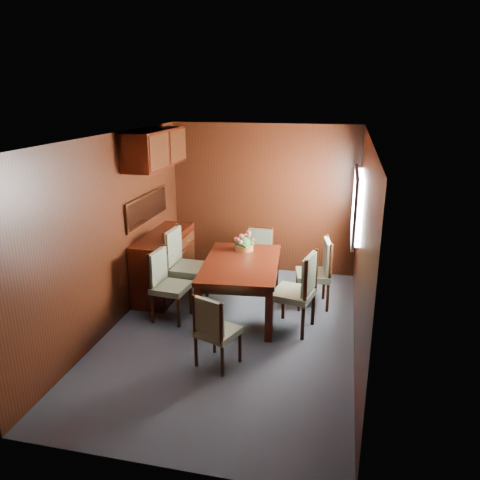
% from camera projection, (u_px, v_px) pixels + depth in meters
% --- Properties ---
extents(ground, '(4.50, 4.50, 0.00)m').
position_uv_depth(ground, '(231.00, 332.00, 5.84)').
color(ground, '#323B45').
rests_on(ground, ground).
extents(room_shell, '(3.06, 4.52, 2.41)m').
position_uv_depth(room_shell, '(228.00, 199.00, 5.67)').
color(room_shell, black).
rests_on(room_shell, ground).
extents(sideboard, '(0.48, 1.40, 0.90)m').
position_uv_depth(sideboard, '(165.00, 263.00, 6.89)').
color(sideboard, black).
rests_on(sideboard, ground).
extents(dining_table, '(1.11, 1.64, 0.73)m').
position_uv_depth(dining_table, '(241.00, 269.00, 6.18)').
color(dining_table, black).
rests_on(dining_table, ground).
extents(chair_left_near, '(0.47, 0.49, 0.95)m').
position_uv_depth(chair_left_near, '(166.00, 281.00, 6.07)').
color(chair_left_near, black).
rests_on(chair_left_near, ground).
extents(chair_left_far, '(0.52, 0.54, 1.07)m').
position_uv_depth(chair_left_far, '(181.00, 261.00, 6.55)').
color(chair_left_far, black).
rests_on(chair_left_far, ground).
extents(chair_right_near, '(0.56, 0.58, 1.03)m').
position_uv_depth(chair_right_near, '(300.00, 288.00, 5.73)').
color(chair_right_near, black).
rests_on(chair_right_near, ground).
extents(chair_right_far, '(0.52, 0.53, 0.97)m').
position_uv_depth(chair_right_far, '(319.00, 269.00, 6.43)').
color(chair_right_far, black).
rests_on(chair_right_far, ground).
extents(chair_head, '(0.52, 0.51, 0.85)m').
position_uv_depth(chair_head, '(214.00, 328.00, 4.97)').
color(chair_head, black).
rests_on(chair_head, ground).
extents(chair_foot, '(0.43, 0.41, 0.87)m').
position_uv_depth(chair_foot, '(259.00, 253.00, 7.22)').
color(chair_foot, black).
rests_on(chair_foot, ground).
extents(flower_centerpiece, '(0.27, 0.27, 0.27)m').
position_uv_depth(flower_centerpiece, '(244.00, 241.00, 6.56)').
color(flower_centerpiece, '#B76D37').
rests_on(flower_centerpiece, dining_table).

